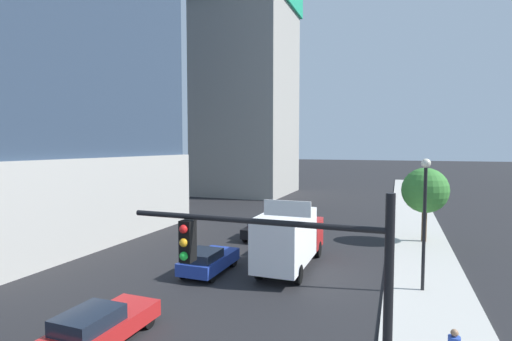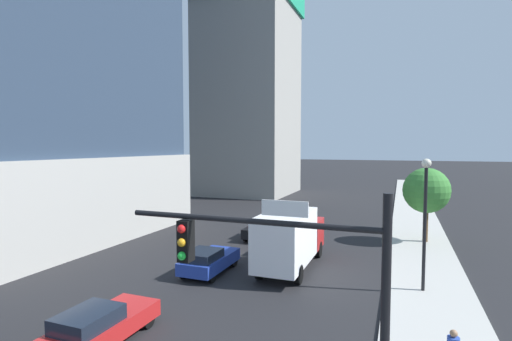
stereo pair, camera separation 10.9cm
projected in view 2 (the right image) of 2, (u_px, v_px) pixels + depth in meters
sidewalk at (424, 265)px, 22.45m from camera, size 4.05×120.00×0.15m
construction_building at (249, 83)px, 56.62m from camera, size 13.27×14.67×39.69m
traffic_light_pole at (285, 274)px, 8.69m from camera, size 6.41×0.48×5.96m
street_lamp at (425, 206)px, 18.04m from camera, size 0.44×0.44×6.34m
street_tree at (426, 191)px, 27.48m from camera, size 3.27×3.27×5.38m
car_black at (262, 228)px, 29.35m from camera, size 1.80×4.32×1.53m
car_red at (100, 325)px, 13.55m from camera, size 1.85×4.26×1.43m
car_blue at (209, 260)px, 21.16m from camera, size 1.91×4.09×1.43m
box_truck at (290, 237)px, 21.76m from camera, size 2.40×7.44×3.40m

